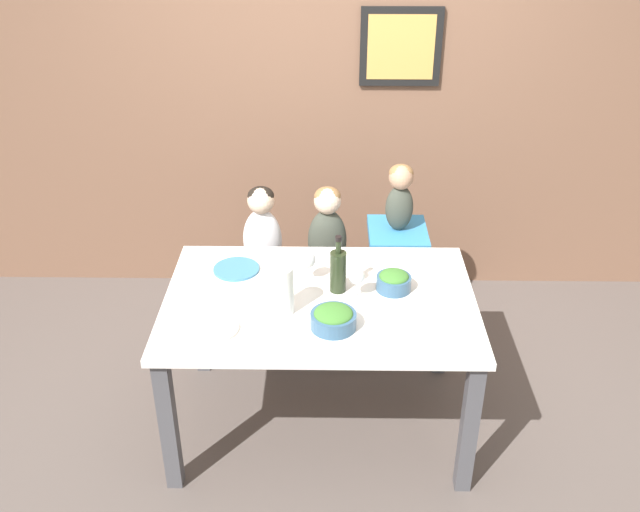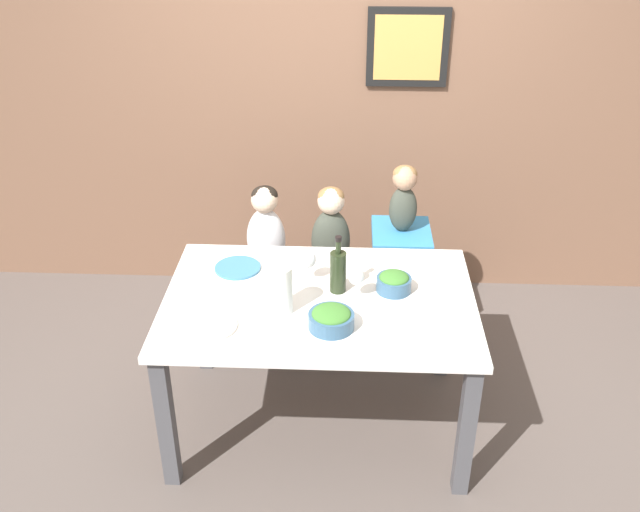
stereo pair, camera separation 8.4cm
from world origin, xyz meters
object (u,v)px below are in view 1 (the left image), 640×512
object	(u,v)px
chair_right_highchair	(396,255)
wine_glass_far	(308,260)
salad_bowl_large	(333,318)
dinner_plate_front_left	(213,328)
chair_far_left	(264,280)
person_baby_right	(400,192)
dinner_plate_back_left	(236,269)
wine_glass_near	(356,276)
paper_towel_roll	(282,290)
chair_far_center	(327,280)
wine_bottle	(338,270)
person_child_left	(262,228)
person_child_center	(327,228)
salad_bowl_small	(394,281)

from	to	relation	value
chair_right_highchair	wine_glass_far	bearing A→B (deg)	-129.74
salad_bowl_large	dinner_plate_front_left	bearing A→B (deg)	-177.51
chair_far_left	wine_glass_far	distance (m)	0.79
person_baby_right	dinner_plate_back_left	bearing A→B (deg)	-149.67
wine_glass_near	chair_far_left	bearing A→B (deg)	124.69
paper_towel_roll	chair_far_center	bearing A→B (deg)	76.92
person_baby_right	dinner_plate_front_left	size ratio (longest dim) A/B	1.67
wine_bottle	salad_bowl_large	distance (m)	0.31
chair_far_left	dinner_plate_front_left	distance (m)	1.06
wine_glass_far	salad_bowl_large	world-z (taller)	wine_glass_far
person_child_left	wine_glass_near	distance (m)	0.88
chair_right_highchair	dinner_plate_front_left	xyz separation A→B (m)	(-0.88, -0.99, 0.19)
person_child_center	salad_bowl_small	bearing A→B (deg)	-64.38
chair_far_left	wine_glass_near	distance (m)	0.99
person_child_center	paper_towel_roll	world-z (taller)	paper_towel_roll
chair_far_center	salad_bowl_small	xyz separation A→B (m)	(0.31, -0.65, 0.40)
dinner_plate_front_left	chair_far_center	bearing A→B (deg)	63.69
person_child_left	wine_bottle	distance (m)	0.79
person_child_left	person_baby_right	bearing A→B (deg)	0.03
paper_towel_roll	salad_bowl_large	distance (m)	0.27
chair_far_center	wine_glass_near	distance (m)	0.87
chair_far_center	paper_towel_roll	xyz separation A→B (m)	(-0.20, -0.85, 0.47)
person_baby_right	paper_towel_roll	distance (m)	1.03
wine_bottle	chair_right_highchair	bearing A→B (deg)	63.10
chair_far_center	person_child_center	world-z (taller)	person_child_center
wine_glass_far	dinner_plate_front_left	size ratio (longest dim) A/B	0.69
wine_glass_far	wine_bottle	bearing A→B (deg)	-31.61
paper_towel_roll	dinner_plate_front_left	distance (m)	0.34
wine_bottle	wine_glass_near	world-z (taller)	wine_bottle
wine_glass_near	wine_glass_far	distance (m)	0.27
person_child_left	dinner_plate_front_left	bearing A→B (deg)	-97.33
dinner_plate_front_left	wine_glass_near	bearing A→B (deg)	23.23
person_child_center	dinner_plate_back_left	distance (m)	0.66
paper_towel_roll	wine_glass_far	distance (m)	0.29
person_child_left	paper_towel_roll	size ratio (longest dim) A/B	2.22
chair_right_highchair	dinner_plate_back_left	bearing A→B (deg)	-149.75
wine_glass_far	dinner_plate_back_left	size ratio (longest dim) A/B	0.69
chair_far_left	chair_right_highchair	bearing A→B (deg)	-0.00
chair_far_left	chair_right_highchair	xyz separation A→B (m)	(0.75, -0.00, 0.17)
salad_bowl_small	paper_towel_roll	bearing A→B (deg)	-159.50
dinner_plate_front_left	salad_bowl_large	bearing A→B (deg)	2.49
wine_bottle	dinner_plate_back_left	xyz separation A→B (m)	(-0.50, 0.18, -0.10)
person_baby_right	wine_glass_near	size ratio (longest dim) A/B	2.44
chair_far_left	paper_towel_roll	distance (m)	0.98
salad_bowl_small	person_child_center	bearing A→B (deg)	115.62
person_child_center	salad_bowl_small	size ratio (longest dim) A/B	3.08
chair_far_center	wine_glass_far	xyz separation A→B (m)	(-0.09, -0.58, 0.47)
chair_right_highchair	wine_bottle	xyz separation A→B (m)	(-0.34, -0.67, 0.29)
chair_right_highchair	person_baby_right	size ratio (longest dim) A/B	1.92
chair_far_center	dinner_plate_back_left	distance (m)	0.75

